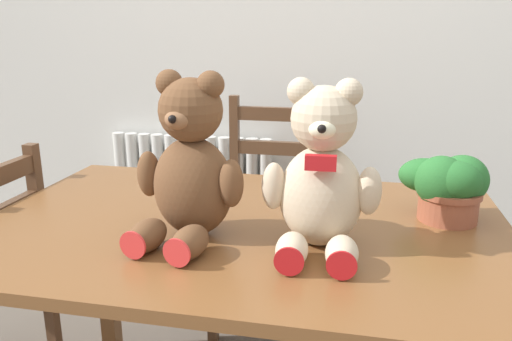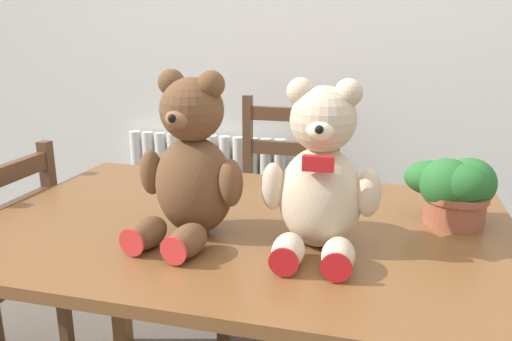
# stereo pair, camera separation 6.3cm
# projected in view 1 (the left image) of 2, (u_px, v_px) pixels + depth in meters

# --- Properties ---
(wall_back) EXTENTS (8.00, 0.04, 2.60)m
(wall_back) POSITION_uv_depth(u_px,v_px,m) (301.00, 24.00, 2.34)
(wall_back) COLOR silver
(wall_back) RESTS_ON ground_plane
(radiator) EXTENTS (0.86, 0.10, 0.75)m
(radiator) POSITION_uv_depth(u_px,v_px,m) (193.00, 212.00, 2.64)
(radiator) COLOR silver
(radiator) RESTS_ON ground_plane
(dining_table) EXTENTS (1.41, 0.92, 0.77)m
(dining_table) POSITION_uv_depth(u_px,v_px,m) (243.00, 256.00, 1.37)
(dining_table) COLOR brown
(dining_table) RESTS_ON ground_plane
(wooden_chair_behind) EXTENTS (0.44, 0.45, 0.99)m
(wooden_chair_behind) POSITION_uv_depth(u_px,v_px,m) (271.00, 216.00, 2.20)
(wooden_chair_behind) COLOR brown
(wooden_chair_behind) RESTS_ON ground_plane
(teddy_bear_left) EXTENTS (0.29, 0.30, 0.41)m
(teddy_bear_left) POSITION_uv_depth(u_px,v_px,m) (190.00, 168.00, 1.21)
(teddy_bear_left) COLOR brown
(teddy_bear_left) RESTS_ON dining_table
(teddy_bear_right) EXTENTS (0.28, 0.28, 0.40)m
(teddy_bear_right) POSITION_uv_depth(u_px,v_px,m) (321.00, 177.00, 1.15)
(teddy_bear_right) COLOR beige
(teddy_bear_right) RESTS_ON dining_table
(potted_plant) EXTENTS (0.23, 0.17, 0.18)m
(potted_plant) POSITION_uv_depth(u_px,v_px,m) (448.00, 185.00, 1.34)
(potted_plant) COLOR #9E5138
(potted_plant) RESTS_ON dining_table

